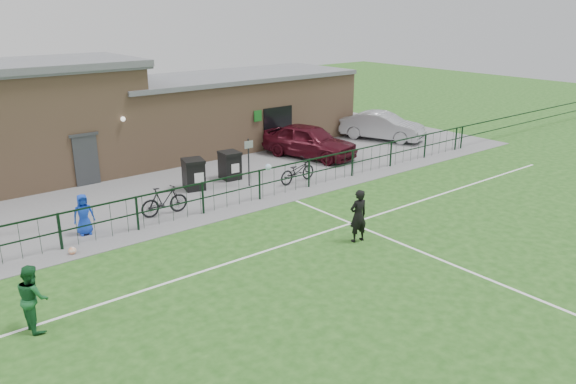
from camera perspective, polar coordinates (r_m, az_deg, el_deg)
ground at (r=15.71m, az=11.61°, el=-9.05°), size 90.00×90.00×0.00m
paving_strip at (r=25.76m, az=-11.90°, el=1.96°), size 34.00×13.00×0.02m
pitch_line_touch at (r=21.05m, az=-4.76°, el=-1.46°), size 28.00×0.10×0.01m
pitch_line_mid at (r=18.23m, az=1.97°, el=-4.65°), size 28.00×0.10×0.01m
pitch_line_perp at (r=17.16m, az=15.96°, el=-6.93°), size 0.10×16.00×0.01m
perimeter_fence at (r=21.02m, az=-5.11°, el=0.21°), size 28.00×0.10×1.20m
wheelie_bin_left at (r=23.07m, az=-9.57°, el=1.69°), size 0.96×1.04×1.16m
wheelie_bin_right at (r=24.26m, az=-5.93°, el=2.62°), size 0.80×0.89×1.11m
sign_post at (r=23.09m, az=-4.02°, el=3.00°), size 0.07×0.07×2.00m
car_maroon at (r=27.60m, az=2.19°, el=5.21°), size 3.21×5.15×1.63m
car_silver at (r=31.77m, az=9.55°, el=6.63°), size 3.24×4.85×1.51m
bicycle_d at (r=20.42m, az=-12.47°, el=-0.88°), size 1.78×0.59×1.05m
bicycle_e at (r=23.65m, az=0.96°, el=2.17°), size 1.96×0.83×1.00m
spectator_child at (r=19.38m, az=-20.06°, el=-2.15°), size 0.72×0.51×1.37m
goalkeeper_kick at (r=17.81m, az=6.92°, el=-2.29°), size 1.62×3.51×2.07m
outfield_player at (r=14.30m, az=-24.50°, el=-9.73°), size 0.65×0.81×1.60m
ball_ground at (r=18.20m, az=-21.06°, el=-5.60°), size 0.23×0.23×0.23m
clubhouse at (r=27.58m, az=-16.72°, el=7.38°), size 24.25×5.40×4.96m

